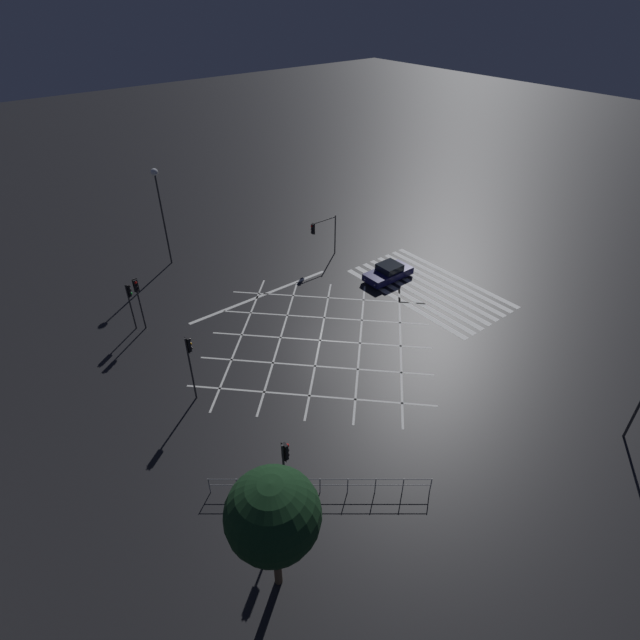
% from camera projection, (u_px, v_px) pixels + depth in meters
% --- Properties ---
extents(ground_plane, '(200.00, 200.00, 0.00)m').
position_uv_depth(ground_plane, '(320.00, 340.00, 34.78)').
color(ground_plane, black).
extents(road_markings, '(18.86, 24.14, 0.01)m').
position_uv_depth(road_markings, '(393.00, 302.00, 38.84)').
color(road_markings, silver).
rests_on(road_markings, ground_plane).
extents(traffic_light_nw_cross, '(0.36, 0.39, 4.35)m').
position_uv_depth(traffic_light_nw_cross, '(285.00, 463.00, 22.24)').
color(traffic_light_nw_cross, '#2D2D30').
rests_on(traffic_light_nw_cross, ground_plane).
extents(traffic_light_ne_main, '(0.39, 0.36, 4.11)m').
position_uv_depth(traffic_light_ne_main, '(138.00, 294.00, 34.25)').
color(traffic_light_ne_main, '#2D2D30').
rests_on(traffic_light_ne_main, ground_plane).
extents(traffic_light_se_cross, '(0.36, 2.77, 3.68)m').
position_uv_depth(traffic_light_se_cross, '(322.00, 230.00, 43.30)').
color(traffic_light_se_cross, '#2D2D30').
rests_on(traffic_light_se_cross, ground_plane).
extents(traffic_light_median_north, '(0.36, 0.39, 4.48)m').
position_uv_depth(traffic_light_median_north, '(190.00, 356.00, 28.30)').
color(traffic_light_median_north, '#2D2D30').
rests_on(traffic_light_median_north, ground_plane).
extents(traffic_light_ne_cross, '(0.36, 0.39, 3.64)m').
position_uv_depth(traffic_light_ne_cross, '(130.00, 297.00, 34.52)').
color(traffic_light_ne_cross, '#2D2D30').
rests_on(traffic_light_ne_cross, ground_plane).
extents(street_lamp_west, '(0.57, 0.57, 8.40)m').
position_uv_depth(street_lamp_west, '(159.00, 195.00, 40.52)').
color(street_lamp_west, '#2D2D30').
rests_on(street_lamp_west, ground_plane).
extents(street_tree_near, '(3.66, 3.66, 6.52)m').
position_uv_depth(street_tree_near, '(273.00, 515.00, 18.35)').
color(street_tree_near, brown).
rests_on(street_tree_near, ground_plane).
extents(waiting_car, '(1.88, 4.21, 1.33)m').
position_uv_depth(waiting_car, '(388.00, 272.00, 41.40)').
color(waiting_car, '#191951').
rests_on(waiting_car, ground_plane).
extents(pedestrian_railing, '(6.76, 8.52, 1.05)m').
position_uv_depth(pedestrian_railing, '(320.00, 484.00, 24.22)').
color(pedestrian_railing, gray).
rests_on(pedestrian_railing, ground_plane).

